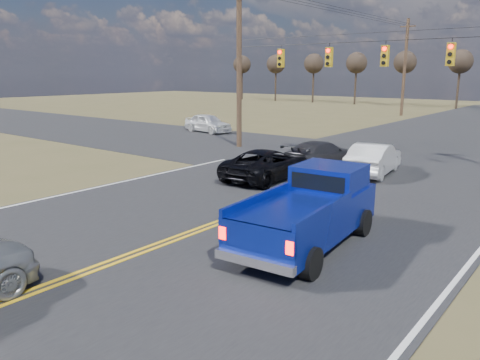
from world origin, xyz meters
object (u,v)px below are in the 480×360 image
Objects in this scene: white_car_queue at (374,159)px; black_suv at (267,164)px; pickup_truck at (310,211)px; dgrey_car_queue at (321,154)px; cross_car_west at (208,123)px.

black_suv is at bearing 42.07° from white_car_queue.
dgrey_car_queue is (-5.04, 9.65, -0.33)m from pickup_truck.
pickup_truck reaches higher than white_car_queue.
pickup_truck is at bearing -123.44° from cross_car_west.
white_car_queue is at bearing 98.32° from pickup_truck.
pickup_truck reaches higher than dgrey_car_queue.
dgrey_car_queue is at bearing -8.23° from white_car_queue.
pickup_truck is 9.93m from white_car_queue.
black_suv is 1.07× the size of dgrey_car_queue.
cross_car_west is (-13.09, 10.52, 0.06)m from black_suv.
white_car_queue is 1.03× the size of cross_car_west.
white_car_queue is (3.18, 3.83, 0.06)m from black_suv.
cross_car_west is at bearing -20.56° from dgrey_car_queue.
cross_car_west is at bearing -30.60° from white_car_queue.
dgrey_car_queue is 15.12m from cross_car_west.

